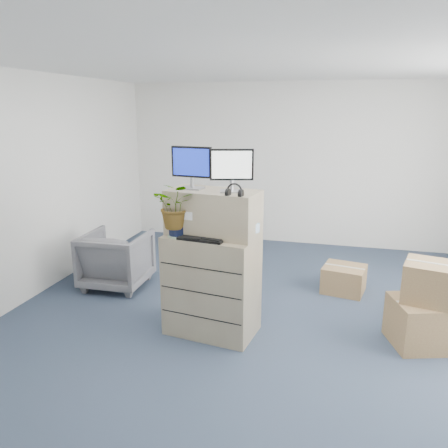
{
  "coord_description": "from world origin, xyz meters",
  "views": [
    {
      "loc": [
        0.69,
        -4.16,
        2.34
      ],
      "look_at": [
        -0.5,
        0.4,
        1.1
      ],
      "focal_mm": 35.0,
      "sensor_mm": 36.0,
      "label": 1
    }
  ],
  "objects_px": {
    "monitor_right": "(232,168)",
    "water_bottle": "(220,222)",
    "filing_cabinet_lower": "(212,284)",
    "keyboard": "(202,239)",
    "potted_plant": "(177,212)",
    "office_chair": "(116,257)",
    "monitor_left": "(192,165)"
  },
  "relations": [
    {
      "from": "keyboard",
      "to": "office_chair",
      "type": "height_order",
      "value": "keyboard"
    },
    {
      "from": "monitor_right",
      "to": "potted_plant",
      "type": "height_order",
      "value": "monitor_right"
    },
    {
      "from": "water_bottle",
      "to": "office_chair",
      "type": "height_order",
      "value": "water_bottle"
    },
    {
      "from": "potted_plant",
      "to": "office_chair",
      "type": "relative_size",
      "value": 0.63
    },
    {
      "from": "monitor_left",
      "to": "water_bottle",
      "type": "relative_size",
      "value": 1.58
    },
    {
      "from": "office_chair",
      "to": "water_bottle",
      "type": "bearing_deg",
      "value": 152.38
    },
    {
      "from": "monitor_left",
      "to": "keyboard",
      "type": "xyz_separation_m",
      "value": [
        0.18,
        -0.24,
        -0.69
      ]
    },
    {
      "from": "filing_cabinet_lower",
      "to": "monitor_left",
      "type": "xyz_separation_m",
      "value": [
        -0.23,
        0.07,
        1.25
      ]
    },
    {
      "from": "monitor_left",
      "to": "potted_plant",
      "type": "relative_size",
      "value": 0.84
    },
    {
      "from": "monitor_left",
      "to": "keyboard",
      "type": "bearing_deg",
      "value": -47.52
    },
    {
      "from": "keyboard",
      "to": "water_bottle",
      "type": "distance_m",
      "value": 0.29
    },
    {
      "from": "keyboard",
      "to": "potted_plant",
      "type": "distance_m",
      "value": 0.38
    },
    {
      "from": "filing_cabinet_lower",
      "to": "monitor_right",
      "type": "relative_size",
      "value": 2.55
    },
    {
      "from": "monitor_right",
      "to": "keyboard",
      "type": "relative_size",
      "value": 0.9
    },
    {
      "from": "potted_plant",
      "to": "office_chair",
      "type": "distance_m",
      "value": 1.86
    },
    {
      "from": "filing_cabinet_lower",
      "to": "office_chair",
      "type": "relative_size",
      "value": 1.3
    },
    {
      "from": "filing_cabinet_lower",
      "to": "monitor_left",
      "type": "bearing_deg",
      "value": 170.4
    },
    {
      "from": "monitor_right",
      "to": "keyboard",
      "type": "height_order",
      "value": "monitor_right"
    },
    {
      "from": "filing_cabinet_lower",
      "to": "keyboard",
      "type": "xyz_separation_m",
      "value": [
        -0.05,
        -0.17,
        0.55
      ]
    },
    {
      "from": "filing_cabinet_lower",
      "to": "keyboard",
      "type": "distance_m",
      "value": 0.58
    },
    {
      "from": "filing_cabinet_lower",
      "to": "office_chair",
      "type": "bearing_deg",
      "value": 159.45
    },
    {
      "from": "monitor_left",
      "to": "potted_plant",
      "type": "distance_m",
      "value": 0.5
    },
    {
      "from": "filing_cabinet_lower",
      "to": "monitor_right",
      "type": "bearing_deg",
      "value": 10.48
    },
    {
      "from": "office_chair",
      "to": "monitor_left",
      "type": "bearing_deg",
      "value": 147.99
    },
    {
      "from": "monitor_left",
      "to": "office_chair",
      "type": "xyz_separation_m",
      "value": [
        -1.37,
        0.81,
        -1.37
      ]
    },
    {
      "from": "monitor_left",
      "to": "potted_plant",
      "type": "bearing_deg",
      "value": -112.86
    },
    {
      "from": "monitor_right",
      "to": "water_bottle",
      "type": "bearing_deg",
      "value": 143.6
    },
    {
      "from": "filing_cabinet_lower",
      "to": "water_bottle",
      "type": "relative_size",
      "value": 3.91
    },
    {
      "from": "keyboard",
      "to": "office_chair",
      "type": "bearing_deg",
      "value": 152.96
    },
    {
      "from": "filing_cabinet_lower",
      "to": "potted_plant",
      "type": "relative_size",
      "value": 2.08
    },
    {
      "from": "filing_cabinet_lower",
      "to": "water_bottle",
      "type": "height_order",
      "value": "water_bottle"
    },
    {
      "from": "monitor_right",
      "to": "potted_plant",
      "type": "relative_size",
      "value": 0.81
    }
  ]
}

